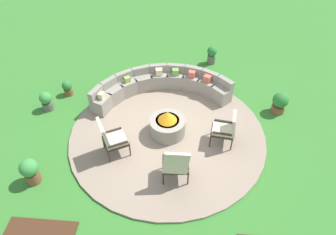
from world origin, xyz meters
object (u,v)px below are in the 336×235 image
(lounge_chair_front_left, at_px, (111,138))
(potted_plant_3, at_px, (30,171))
(curved_stone_bench, at_px, (161,86))
(lounge_chair_front_right, at_px, (176,164))
(fire_pit, at_px, (167,125))
(potted_plant_1, at_px, (46,101))
(potted_plant_2, at_px, (212,54))
(lounge_chair_back_left, at_px, (226,128))
(potted_plant_4, at_px, (280,102))
(potted_plant_0, at_px, (67,87))

(lounge_chair_front_left, relative_size, potted_plant_3, 1.61)
(curved_stone_bench, height_order, lounge_chair_front_right, lounge_chair_front_right)
(curved_stone_bench, distance_m, lounge_chair_front_left, 2.79)
(fire_pit, height_order, lounge_chair_front_right, lounge_chair_front_right)
(fire_pit, height_order, potted_plant_1, fire_pit)
(lounge_chair_front_right, xyz_separation_m, potted_plant_2, (0.99, 5.36, -0.26))
(lounge_chair_front_right, relative_size, potted_plant_1, 1.81)
(lounge_chair_back_left, distance_m, potted_plant_1, 5.41)
(curved_stone_bench, distance_m, lounge_chair_front_right, 3.38)
(potted_plant_1, distance_m, potted_plant_2, 5.89)
(lounge_chair_front_left, relative_size, potted_plant_4, 1.70)
(potted_plant_0, xyz_separation_m, potted_plant_3, (0.25, -3.39, 0.12))
(lounge_chair_front_left, relative_size, lounge_chair_front_right, 1.05)
(potted_plant_3, bearing_deg, lounge_chair_back_left, 19.00)
(lounge_chair_back_left, bearing_deg, fire_pit, 89.32)
(potted_plant_0, bearing_deg, potted_plant_3, -85.83)
(fire_pit, xyz_separation_m, lounge_chair_back_left, (1.57, -0.24, 0.23))
(lounge_chair_front_right, distance_m, potted_plant_0, 4.81)
(lounge_chair_front_right, distance_m, potted_plant_2, 5.46)
(fire_pit, relative_size, lounge_chair_front_right, 0.90)
(lounge_chair_front_right, distance_m, potted_plant_1, 4.69)
(potted_plant_1, bearing_deg, curved_stone_bench, 15.93)
(potted_plant_2, bearing_deg, potted_plant_3, -128.00)
(lounge_chair_front_left, bearing_deg, potted_plant_2, 121.80)
(potted_plant_1, bearing_deg, potted_plant_4, 3.62)
(fire_pit, relative_size, lounge_chair_back_left, 0.99)
(fire_pit, distance_m, potted_plant_0, 3.69)
(fire_pit, height_order, lounge_chair_back_left, lounge_chair_back_left)
(potted_plant_2, relative_size, potted_plant_3, 0.93)
(potted_plant_1, distance_m, potted_plant_3, 2.70)
(fire_pit, distance_m, curved_stone_bench, 1.78)
(lounge_chair_front_left, bearing_deg, curved_stone_bench, 130.71)
(potted_plant_1, bearing_deg, lounge_chair_front_right, -29.93)
(potted_plant_0, height_order, potted_plant_2, potted_plant_2)
(lounge_chair_front_right, bearing_deg, potted_plant_3, 179.27)
(lounge_chair_front_right, relative_size, potted_plant_2, 1.65)
(lounge_chair_front_right, distance_m, lounge_chair_back_left, 1.82)
(potted_plant_2, bearing_deg, fire_pit, -109.03)
(fire_pit, relative_size, lounge_chair_front_left, 0.86)
(fire_pit, bearing_deg, lounge_chair_back_left, -8.62)
(fire_pit, bearing_deg, curved_stone_bench, 101.72)
(lounge_chair_front_right, height_order, potted_plant_4, lounge_chair_front_right)
(lounge_chair_back_left, distance_m, potted_plant_3, 4.94)
(lounge_chair_back_left, height_order, potted_plant_4, lounge_chair_back_left)
(lounge_chair_front_right, bearing_deg, curved_stone_bench, 96.09)
(curved_stone_bench, distance_m, lounge_chair_back_left, 2.77)
(potted_plant_1, relative_size, potted_plant_2, 0.91)
(lounge_chair_front_left, distance_m, potted_plant_4, 5.07)
(fire_pit, bearing_deg, lounge_chair_front_left, -147.68)
(fire_pit, height_order, potted_plant_0, fire_pit)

